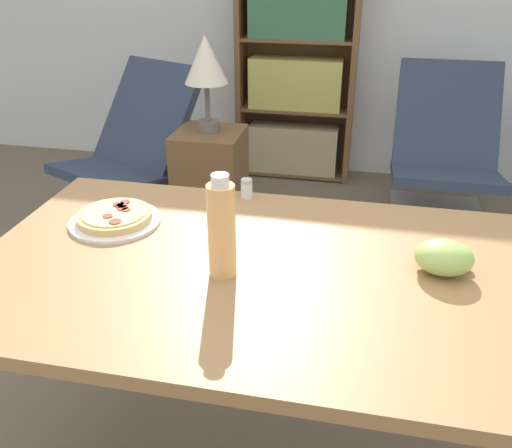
{
  "coord_description": "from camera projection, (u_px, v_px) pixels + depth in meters",
  "views": [
    {
      "loc": [
        0.33,
        -1.11,
        1.47
      ],
      "look_at": [
        0.09,
        0.08,
        0.83
      ],
      "focal_mm": 38.0,
      "sensor_mm": 36.0,
      "label": 1
    }
  ],
  "objects": [
    {
      "name": "grape_bunch",
      "position": [
        445.0,
        257.0,
        1.26
      ],
      "size": [
        0.14,
        0.11,
        0.08
      ],
      "color": "#A8CC66",
      "rests_on": "dining_table"
    },
    {
      "name": "lounge_chair_near",
      "position": [
        131.0,
        178.0,
        3.05
      ],
      "size": [
        0.79,
        0.92,
        0.88
      ],
      "rotation": [
        0.0,
        0.0,
        -0.42
      ],
      "color": "slate",
      "rests_on": "ground_plane"
    },
    {
      "name": "bookshelf",
      "position": [
        296.0,
        80.0,
        3.56
      ],
      "size": [
        0.77,
        0.26,
        1.39
      ],
      "color": "brown",
      "rests_on": "ground_plane"
    },
    {
      "name": "lounge_chair_far",
      "position": [
        441.0,
        180.0,
        3.03
      ],
      "size": [
        0.57,
        0.76,
        0.88
      ],
      "rotation": [
        0.0,
        0.0,
        -0.01
      ],
      "color": "slate",
      "rests_on": "ground_plane"
    },
    {
      "name": "table_lamp",
      "position": [
        206.0,
        64.0,
        2.58
      ],
      "size": [
        0.21,
        0.21,
        0.47
      ],
      "color": "#665B51",
      "rests_on": "side_table"
    },
    {
      "name": "salt_shaker",
      "position": [
        247.0,
        188.0,
        1.64
      ],
      "size": [
        0.04,
        0.04,
        0.06
      ],
      "color": "white",
      "rests_on": "dining_table"
    },
    {
      "name": "dining_table",
      "position": [
        255.0,
        298.0,
        1.35
      ],
      "size": [
        1.37,
        0.84,
        0.77
      ],
      "color": "#A37549",
      "rests_on": "ground_plane"
    },
    {
      "name": "pizza_on_plate",
      "position": [
        115.0,
        218.0,
        1.5
      ],
      "size": [
        0.25,
        0.25,
        0.04
      ],
      "color": "white",
      "rests_on": "dining_table"
    },
    {
      "name": "side_table",
      "position": [
        211.0,
        187.0,
        2.88
      ],
      "size": [
        0.34,
        0.34,
        0.62
      ],
      "color": "brown",
      "rests_on": "ground_plane"
    },
    {
      "name": "drink_bottle",
      "position": [
        222.0,
        229.0,
        1.22
      ],
      "size": [
        0.06,
        0.06,
        0.25
      ],
      "color": "#EFB270",
      "rests_on": "dining_table"
    }
  ]
}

